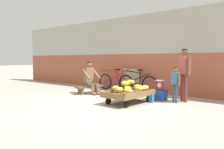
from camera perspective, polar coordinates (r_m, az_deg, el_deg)
The scene contains 14 objects.
ground_plane at distance 5.85m, azimuth -3.08°, elevation -8.15°, with size 80.00×80.00×0.00m, color #A39E93.
back_wall at distance 8.27m, azimuth 11.46°, elevation 5.41°, with size 16.00×0.30×2.89m.
banana_cart at distance 6.21m, azimuth 4.36°, elevation -5.18°, with size 0.91×1.48×0.36m.
banana_pile at distance 6.19m, azimuth 4.82°, elevation -3.16°, with size 0.87×1.09×0.27m.
low_bench at distance 8.04m, azimuth -5.86°, elevation -3.41°, with size 0.40×1.12×0.27m.
vendor_seated at distance 7.93m, azimuth -5.56°, elevation -0.83°, with size 0.73×0.58×1.14m.
plastic_crate at distance 6.85m, azimuth 12.23°, elevation -5.17°, with size 0.36×0.28×0.30m.
weighing_scale at distance 6.81m, azimuth 12.26°, elevation -2.65°, with size 0.30×0.30×0.29m.
bicycle_near_left at distance 8.67m, azimuth 0.79°, elevation -1.83°, with size 1.66×0.48×0.86m.
bicycle_far_left at distance 8.20m, azimuth 6.54°, elevation -2.19°, with size 1.66×0.48×0.86m.
sign_board at distance 8.64m, azimuth 5.35°, elevation -1.35°, with size 0.70×0.29×0.87m.
customer_adult at distance 6.69m, azimuth 18.12°, elevation 1.41°, with size 0.41×0.35×1.53m.
customer_child at distance 6.46m, azimuth 15.93°, elevation -1.54°, with size 0.30×0.20×1.01m.
shopping_bag at distance 6.46m, azimuth 9.86°, elevation -5.96°, with size 0.18×0.12×0.24m, color #3370B7.
Camera 1 is at (3.84, -4.23, 1.22)m, focal length 35.53 mm.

